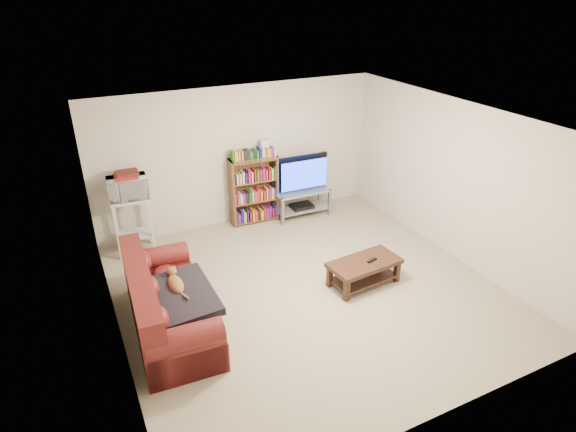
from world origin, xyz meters
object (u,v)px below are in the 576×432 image
bookshelf (254,189)px  sofa (164,308)px  coffee_table (364,268)px  tv_stand (302,199)px

bookshelf → sofa: bearing=-130.7°
coffee_table → tv_stand: size_ratio=1.05×
sofa → tv_stand: (3.00, 2.10, 0.03)m
bookshelf → tv_stand: bearing=-8.0°
tv_stand → sofa: bearing=-143.6°
tv_stand → coffee_table: bearing=-94.3°
tv_stand → bookshelf: size_ratio=0.84×
coffee_table → tv_stand: 2.37m
tv_stand → bookshelf: bearing=170.8°
coffee_table → bookshelf: bearing=98.9°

